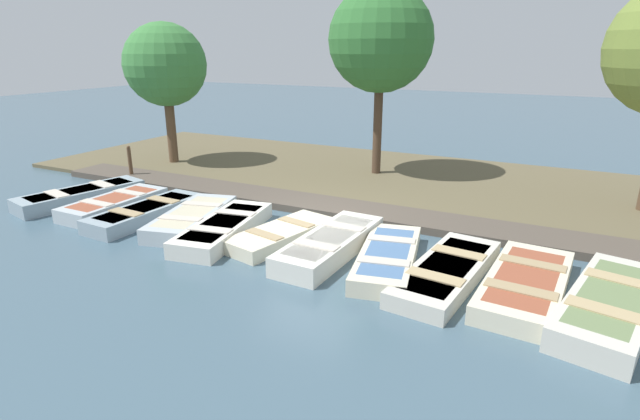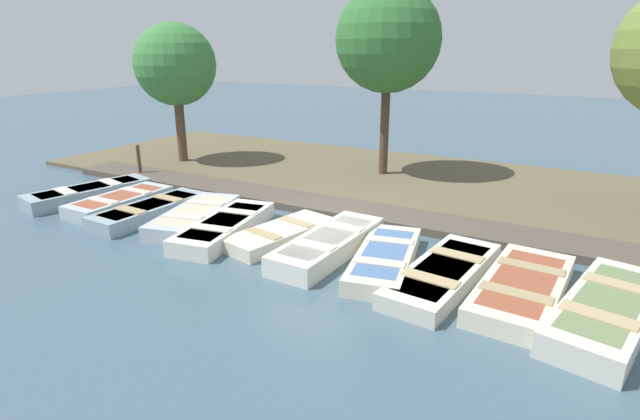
# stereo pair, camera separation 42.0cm
# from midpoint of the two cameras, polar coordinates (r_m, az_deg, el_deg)

# --- Properties ---
(ground_plane) EXTENTS (80.00, 80.00, 0.00)m
(ground_plane) POSITION_cam_midpoint_polar(r_m,az_deg,el_deg) (12.14, -2.00, -1.95)
(ground_plane) COLOR #425B6B
(shore_bank) EXTENTS (8.00, 24.00, 0.12)m
(shore_bank) POSITION_cam_midpoint_polar(r_m,az_deg,el_deg) (16.48, 6.41, 3.62)
(shore_bank) COLOR brown
(shore_bank) RESTS_ON ground_plane
(dock_walkway) EXTENTS (1.32, 19.06, 0.19)m
(dock_walkway) POSITION_cam_midpoint_polar(r_m,az_deg,el_deg) (13.26, 0.85, 0.26)
(dock_walkway) COLOR #51473D
(dock_walkway) RESTS_ON ground_plane
(rowboat_0) EXTENTS (3.53, 1.76, 0.41)m
(rowboat_0) POSITION_cam_midpoint_polar(r_m,az_deg,el_deg) (15.61, -26.34, 1.51)
(rowboat_0) COLOR #8C9EA8
(rowboat_0) RESTS_ON ground_plane
(rowboat_1) EXTENTS (2.84, 1.14, 0.39)m
(rowboat_1) POSITION_cam_midpoint_polar(r_m,az_deg,el_deg) (14.42, -23.23, 0.63)
(rowboat_1) COLOR #B2BCC1
(rowboat_1) RESTS_ON ground_plane
(rowboat_2) EXTENTS (3.18, 1.17, 0.38)m
(rowboat_2) POSITION_cam_midpoint_polar(r_m,az_deg,el_deg) (13.42, -20.12, -0.26)
(rowboat_2) COLOR #8C9EA8
(rowboat_2) RESTS_ON ground_plane
(rowboat_3) EXTENTS (3.15, 1.80, 0.39)m
(rowboat_3) POSITION_cam_midpoint_polar(r_m,az_deg,el_deg) (12.64, -15.33, -0.87)
(rowboat_3) COLOR #B2BCC1
(rowboat_3) RESTS_ON ground_plane
(rowboat_4) EXTENTS (3.34, 1.58, 0.39)m
(rowboat_4) POSITION_cam_midpoint_polar(r_m,az_deg,el_deg) (11.76, -11.92, -2.03)
(rowboat_4) COLOR silver
(rowboat_4) RESTS_ON ground_plane
(rowboat_5) EXTENTS (2.85, 1.58, 0.33)m
(rowboat_5) POSITION_cam_midpoint_polar(r_m,az_deg,el_deg) (11.26, -5.56, -2.80)
(rowboat_5) COLOR beige
(rowboat_5) RESTS_ON ground_plane
(rowboat_6) EXTENTS (3.30, 1.16, 0.44)m
(rowboat_6) POSITION_cam_midpoint_polar(r_m,az_deg,el_deg) (10.52, 0.07, -3.92)
(rowboat_6) COLOR silver
(rowboat_6) RESTS_ON ground_plane
(rowboat_7) EXTENTS (3.21, 1.65, 0.36)m
(rowboat_7) POSITION_cam_midpoint_polar(r_m,az_deg,el_deg) (10.05, 6.55, -5.41)
(rowboat_7) COLOR beige
(rowboat_7) RESTS_ON ground_plane
(rowboat_8) EXTENTS (3.48, 1.46, 0.34)m
(rowboat_8) POSITION_cam_midpoint_polar(r_m,az_deg,el_deg) (9.65, 13.10, -6.88)
(rowboat_8) COLOR beige
(rowboat_8) RESTS_ON ground_plane
(rowboat_9) EXTENTS (3.28, 1.47, 0.36)m
(rowboat_9) POSITION_cam_midpoint_polar(r_m,az_deg,el_deg) (9.54, 21.28, -7.93)
(rowboat_9) COLOR beige
(rowboat_9) RESTS_ON ground_plane
(rowboat_10) EXTENTS (3.63, 1.84, 0.43)m
(rowboat_10) POSITION_cam_midpoint_polar(r_m,az_deg,el_deg) (9.32, 29.11, -9.46)
(rowboat_10) COLOR beige
(rowboat_10) RESTS_ON ground_plane
(mooring_post_near) EXTENTS (0.12, 0.12, 1.13)m
(mooring_post_near) POSITION_cam_midpoint_polar(r_m,az_deg,el_deg) (17.53, -21.53, 5.04)
(mooring_post_near) COLOR brown
(mooring_post_near) RESTS_ON ground_plane
(park_tree_far_left) EXTENTS (2.86, 2.86, 5.01)m
(park_tree_far_left) POSITION_cam_midpoint_polar(r_m,az_deg,el_deg) (18.92, -17.90, 15.45)
(park_tree_far_left) COLOR brown
(park_tree_far_left) RESTS_ON ground_plane
(park_tree_left) EXTENTS (3.28, 3.28, 6.03)m
(park_tree_left) POSITION_cam_midpoint_polar(r_m,az_deg,el_deg) (16.46, 6.19, 18.76)
(park_tree_left) COLOR #4C3828
(park_tree_left) RESTS_ON ground_plane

